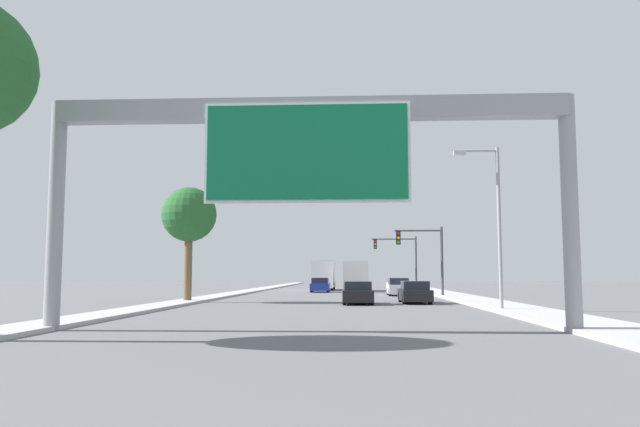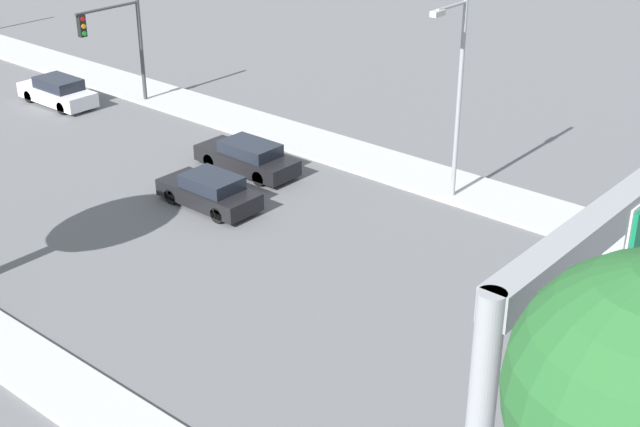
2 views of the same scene
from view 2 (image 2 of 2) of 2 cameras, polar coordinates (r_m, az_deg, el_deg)
name	(u,v)px [view 2 (image 2 of 2)]	position (r m, az deg, el deg)	size (l,w,h in m)	color
sidewalk_right	(32,56)	(58.05, -17.95, 9.57)	(3.00, 120.00, 0.15)	#B3B3B3
car_far_left	(248,157)	(38.18, -4.66, 3.60)	(1.75, 4.76, 1.36)	black
car_far_right	(210,192)	(35.05, -7.08, 1.41)	(1.79, 4.27, 1.36)	black
car_near_center	(58,92)	(48.40, -16.44, 7.47)	(1.75, 4.68, 1.46)	silver
traffic_light_near_intersection	(120,36)	(46.27, -12.69, 11.00)	(3.81, 0.32, 5.52)	#3D3D3F
street_lamp_right	(456,87)	(34.26, 8.71, 8.03)	(2.23, 0.28, 8.02)	gray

